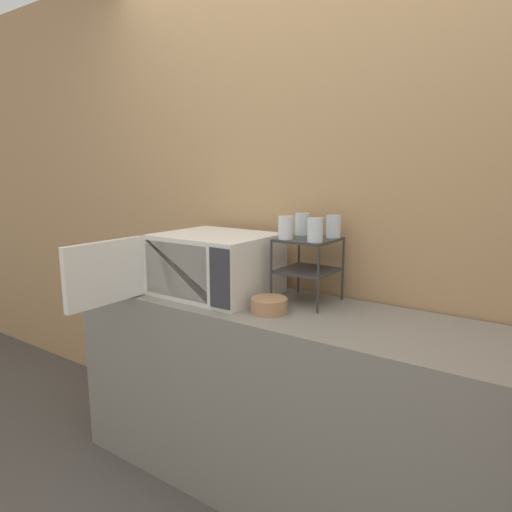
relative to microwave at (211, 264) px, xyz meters
name	(u,v)px	position (x,y,z in m)	size (l,w,h in m)	color
wall_back	(313,205)	(0.35, 0.34, 0.27)	(8.00, 0.06, 2.60)	tan
counter	(275,398)	(0.35, 0.02, -0.58)	(2.00, 0.57, 0.88)	gray
microwave	(211,264)	(0.00, 0.00, 0.00)	(0.55, 0.84, 0.29)	silver
dish_rack	(308,256)	(0.44, 0.14, 0.06)	(0.24, 0.25, 0.29)	#333333
glass_front_left	(286,228)	(0.37, 0.07, 0.19)	(0.07, 0.07, 0.10)	silver
glass_back_right	(333,226)	(0.52, 0.23, 0.19)	(0.07, 0.07, 0.10)	silver
glass_front_right	(315,230)	(0.51, 0.07, 0.19)	(0.07, 0.07, 0.10)	silver
glass_back_left	(302,224)	(0.36, 0.22, 0.19)	(0.07, 0.07, 0.10)	silver
bowl	(269,305)	(0.38, -0.08, -0.11)	(0.15, 0.15, 0.06)	#AD7F56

